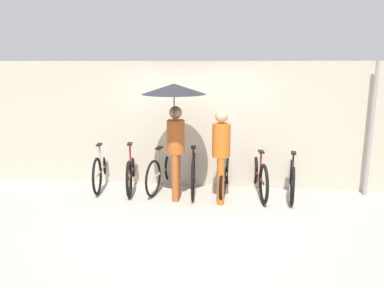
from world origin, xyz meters
name	(u,v)px	position (x,y,z in m)	size (l,w,h in m)	color
ground_plane	(184,218)	(0.00, 0.00, 0.00)	(30.00, 30.00, 0.00)	#9E998E
back_wall	(196,125)	(0.00, 1.72, 1.25)	(11.76, 0.12, 2.51)	#B2A893
parked_bicycle_0	(103,168)	(-1.88, 1.45, 0.38)	(0.46, 1.75, 1.09)	black
parked_bicycle_1	(132,170)	(-1.26, 1.40, 0.36)	(0.50, 1.77, 0.99)	black
parked_bicycle_2	(163,170)	(-0.63, 1.42, 0.37)	(0.48, 1.67, 1.09)	black
parked_bicycle_3	(194,171)	(0.00, 1.35, 0.39)	(0.44, 1.75, 1.03)	black
parked_bicycle_4	(226,175)	(0.63, 1.34, 0.35)	(0.44, 1.65, 1.01)	black
parked_bicycle_5	(258,174)	(1.25, 1.35, 0.38)	(0.44, 1.81, 1.09)	black
parked_bicycle_6	(292,176)	(1.88, 1.34, 0.37)	(0.44, 1.79, 1.10)	black
pedestrian_leading	(175,107)	(-0.26, 0.73, 1.72)	(1.11, 1.11, 2.13)	#9E4C1E
pedestrian_center	(221,149)	(0.55, 0.76, 0.99)	(0.32, 0.32, 1.68)	#B25619
awning_pole	(371,130)	(3.28, 1.46, 1.26)	(0.07, 0.07, 2.52)	gray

